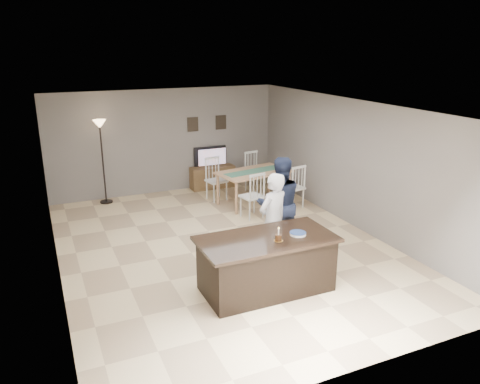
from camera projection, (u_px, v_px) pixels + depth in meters
name	position (u px, v px, depth m)	size (l,w,h in m)	color
floor	(224.00, 247.00, 9.12)	(8.00, 8.00, 0.00)	#D7BC8A
room_shell	(223.00, 163.00, 8.61)	(8.00, 8.00, 8.00)	slate
kitchen_island	(266.00, 264.00, 7.41)	(2.15, 1.10, 0.90)	black
tv_console	(212.00, 177.00, 12.77)	(1.20, 0.40, 0.60)	brown
television	(211.00, 157.00, 12.66)	(0.91, 0.12, 0.53)	black
tv_screen_glow	(212.00, 157.00, 12.59)	(0.78, 0.78, 0.00)	orange
picture_frames	(207.00, 123.00, 12.49)	(1.10, 0.02, 0.38)	black
doorway	(63.00, 266.00, 5.57)	(0.00, 2.10, 2.65)	black
woman	(273.00, 220.00, 8.11)	(0.62, 0.41, 1.71)	silver
man	(279.00, 204.00, 8.80)	(0.88, 0.69, 1.81)	#192037
birthday_cake	(278.00, 238.00, 7.15)	(0.14, 0.14, 0.22)	gold
plate_stack	(298.00, 234.00, 7.38)	(0.26, 0.26, 0.04)	white
dining_table	(254.00, 177.00, 11.41)	(1.99, 2.23, 1.07)	tan
floor_lamp	(101.00, 139.00, 11.19)	(0.31, 0.31, 2.06)	black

